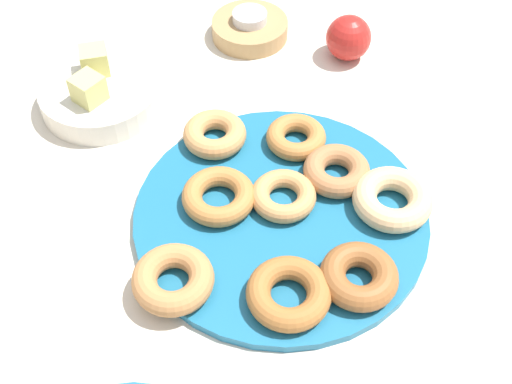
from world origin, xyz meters
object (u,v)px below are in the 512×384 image
melon_chunk_right (94,60)px  donut_plate (281,215)px  donut_5 (173,279)px  donut_1 (289,293)px  donut_0 (219,195)px  donut_3 (282,196)px  fruit_bowl (101,95)px  donut_8 (337,171)px  donut_6 (215,134)px  melon_chunk_left (88,89)px  donut_7 (359,276)px  donut_4 (392,199)px  donut_2 (297,137)px  candle_holder (250,29)px  apple (348,38)px  tealight (250,17)px

melon_chunk_right → donut_plate: bearing=-121.9°
donut_5 → melon_chunk_right: bearing=32.4°
donut_1 → donut_0: bearing=41.0°
donut_3 → fruit_bowl: 0.31m
donut_1 → donut_8: same height
donut_plate → donut_8: size_ratio=4.26×
donut_3 → donut_6: bearing=50.7°
donut_0 → donut_8: size_ratio=1.07×
donut_8 → melon_chunk_left: size_ratio=2.27×
donut_1 → donut_3: size_ratio=1.16×
donut_plate → melon_chunk_left: (0.12, 0.28, 0.05)m
donut_8 → melon_chunk_right: size_ratio=2.27×
donut_0 → donut_7: bearing=-115.7°
donut_7 → melon_chunk_right: melon_chunk_right is taller
donut_plate → melon_chunk_right: size_ratio=9.68×
donut_3 → donut_4: size_ratio=0.83×
donut_6 → fruit_bowl: donut_6 is taller
donut_2 → melon_chunk_right: size_ratio=2.13×
melon_chunk_left → melon_chunk_right: same height
donut_0 → donut_7: 0.19m
candle_holder → donut_6: bearing=-179.4°
donut_3 → melon_chunk_left: size_ratio=2.16×
donut_0 → candle_holder: size_ratio=0.75×
donut_7 → melon_chunk_left: 0.43m
donut_0 → donut_2: (0.11, -0.08, -0.00)m
donut_4 → donut_plate: bearing=104.2°
donut_4 → donut_0: bearing=98.6°
donut_plate → apple: bearing=-8.0°
donut_2 → donut_6: (-0.02, 0.10, 0.00)m
melon_chunk_right → donut_8: bearing=-108.3°
donut_2 → donut_7: bearing=-154.0°
candle_holder → fruit_bowl: size_ratio=0.71×
melon_chunk_right → donut_6: bearing=-113.5°
donut_plate → tealight: size_ratio=6.68×
candle_holder → apple: size_ratio=1.75×
tealight → fruit_bowl: size_ratio=0.32×
candle_holder → donut_0: bearing=-174.9°
donut_5 → apple: bearing=-17.7°
donut_7 → melon_chunk_right: bearing=55.9°
donut_2 → fruit_bowl: same height
donut_2 → tealight: (0.23, 0.11, 0.01)m
tealight → melon_chunk_right: 0.25m
donut_3 → donut_5: (-0.14, 0.10, 0.00)m
donut_plate → donut_8: donut_8 is taller
donut_1 → apple: apple is taller
donut_4 → donut_6: 0.24m
donut_0 → donut_4: bearing=-81.4°
donut_5 → melon_chunk_right: melon_chunk_right is taller
donut_7 → donut_1: bearing=116.1°
donut_plate → donut_1: (-0.12, -0.03, 0.02)m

